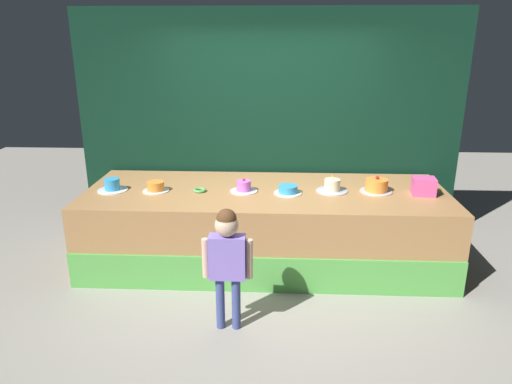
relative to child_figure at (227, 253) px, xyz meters
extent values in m
plane|color=gray|center=(0.28, 0.60, -0.70)|extent=(12.00, 12.00, 0.00)
cube|color=#B27F4C|center=(0.28, 1.29, -0.29)|extent=(3.81, 1.38, 0.81)
cube|color=#59B24C|center=(0.28, 0.59, -0.51)|extent=(3.81, 0.02, 0.37)
cube|color=black|center=(0.28, 2.08, 0.65)|extent=(4.48, 0.08, 2.68)
cylinder|color=#3F4C8C|center=(-0.07, 0.00, -0.46)|extent=(0.07, 0.07, 0.48)
cylinder|color=#3F4C8C|center=(0.07, 0.00, -0.46)|extent=(0.07, 0.07, 0.48)
cube|color=#8C72D8|center=(0.00, 0.00, -0.03)|extent=(0.30, 0.13, 0.37)
cylinder|color=beige|center=(-0.18, 0.00, -0.05)|extent=(0.06, 0.06, 0.34)
cylinder|color=beige|center=(0.18, 0.00, -0.05)|extent=(0.06, 0.06, 0.34)
sphere|color=beige|center=(0.00, 0.00, 0.25)|extent=(0.19, 0.19, 0.19)
sphere|color=brown|center=(0.00, 0.00, 0.30)|extent=(0.16, 0.16, 0.16)
cube|color=#E6539D|center=(1.90, 1.23, 0.21)|extent=(0.24, 0.22, 0.18)
torus|color=#59B259|center=(-0.42, 1.21, 0.13)|extent=(0.14, 0.14, 0.03)
cylinder|color=white|center=(-1.34, 1.20, 0.12)|extent=(0.31, 0.31, 0.01)
cylinder|color=#3399D8|center=(-1.34, 1.20, 0.19)|extent=(0.16, 0.16, 0.12)
cylinder|color=silver|center=(-0.88, 1.21, 0.12)|extent=(0.28, 0.28, 0.01)
cylinder|color=orange|center=(-0.88, 1.21, 0.18)|extent=(0.18, 0.18, 0.09)
cylinder|color=silver|center=(0.04, 1.24, 0.12)|extent=(0.29, 0.29, 0.01)
cylinder|color=#CC66D8|center=(0.04, 1.24, 0.18)|extent=(0.15, 0.15, 0.11)
sphere|color=red|center=(0.04, 1.24, 0.25)|extent=(0.03, 0.03, 0.03)
cylinder|color=white|center=(0.51, 1.20, 0.12)|extent=(0.29, 0.29, 0.01)
cylinder|color=#3399D8|center=(0.51, 1.20, 0.17)|extent=(0.20, 0.20, 0.08)
cylinder|color=silver|center=(0.97, 1.29, 0.12)|extent=(0.33, 0.33, 0.01)
cylinder|color=beige|center=(0.97, 1.29, 0.19)|extent=(0.17, 0.17, 0.12)
cone|color=#F2E566|center=(0.97, 1.29, 0.28)|extent=(0.02, 0.02, 0.06)
cylinder|color=silver|center=(1.43, 1.30, 0.12)|extent=(0.34, 0.34, 0.01)
cylinder|color=orange|center=(1.43, 1.30, 0.19)|extent=(0.23, 0.23, 0.13)
sphere|color=red|center=(1.43, 1.30, 0.27)|extent=(0.04, 0.04, 0.04)
camera|label=1|loc=(0.40, -3.43, 1.66)|focal=32.91mm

